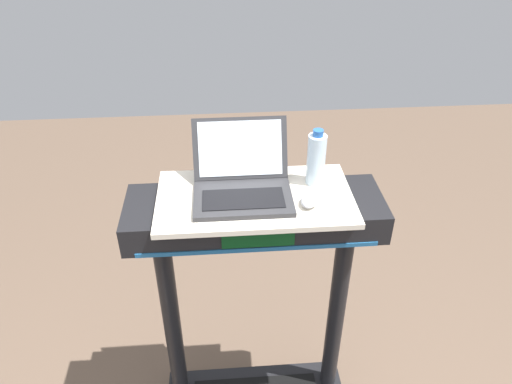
# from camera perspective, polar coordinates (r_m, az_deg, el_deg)

# --- Properties ---
(desk_board) EXTENTS (0.67, 0.37, 0.02)m
(desk_board) POSITION_cam_1_polar(r_m,az_deg,el_deg) (1.68, -0.13, -0.74)
(desk_board) COLOR beige
(desk_board) RESTS_ON treadmill_base
(laptop) EXTENTS (0.33, 0.31, 0.22)m
(laptop) POSITION_cam_1_polar(r_m,az_deg,el_deg) (1.67, -1.63, 1.23)
(laptop) COLOR #2D2D30
(laptop) RESTS_ON desk_board
(computer_mouse) EXTENTS (0.10, 0.12, 0.03)m
(computer_mouse) POSITION_cam_1_polar(r_m,az_deg,el_deg) (1.64, 6.32, -0.84)
(computer_mouse) COLOR #B2B2B7
(computer_mouse) RESTS_ON desk_board
(water_bottle) EXTENTS (0.06, 0.06, 0.21)m
(water_bottle) POSITION_cam_1_polar(r_m,az_deg,el_deg) (1.71, 7.02, 3.85)
(water_bottle) COLOR silver
(water_bottle) RESTS_ON desk_board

